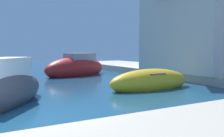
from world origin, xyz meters
TOP-DOWN VIEW (x-y plane):
  - ground at (0.00, 0.00)m, footprint 80.00×80.00m
  - quay_promenade at (4.32, -0.37)m, footprint 44.00×32.00m
  - moored_boat_4 at (5.68, 11.27)m, footprint 6.01×3.90m
  - moored_boat_5 at (6.52, 3.14)m, footprint 4.76×1.51m
  - waterfront_building_main at (13.00, 5.35)m, footprint 6.84×7.10m
  - quayside_tree at (11.98, 5.68)m, footprint 2.30×2.30m

SIDE VIEW (x-z plane):
  - ground at x=0.00m, z-range 0.00..0.00m
  - quay_promenade at x=4.32m, z-range 0.00..0.50m
  - moored_boat_5 at x=6.52m, z-range -0.29..1.02m
  - moored_boat_4 at x=5.68m, z-range -0.48..1.64m
  - quayside_tree at x=11.98m, z-range 1.31..5.26m
  - waterfront_building_main at x=13.00m, z-range 0.56..7.22m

